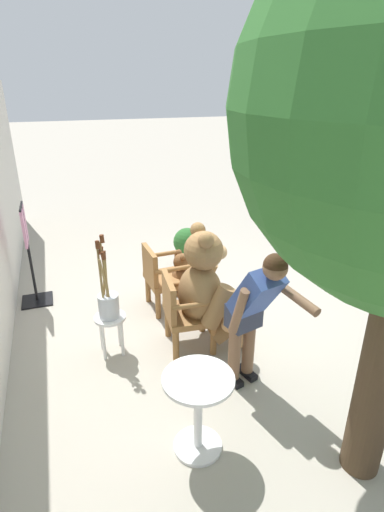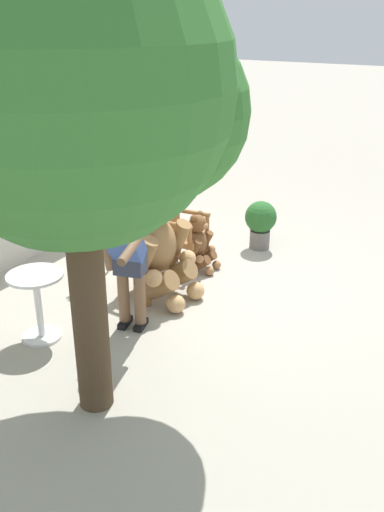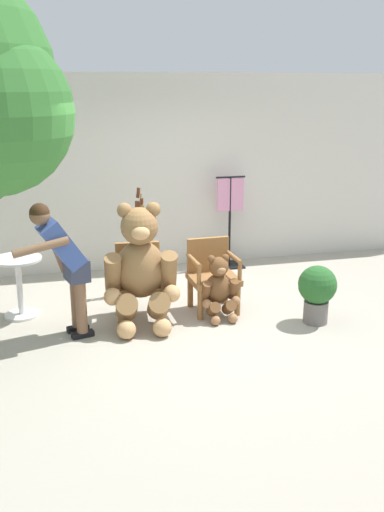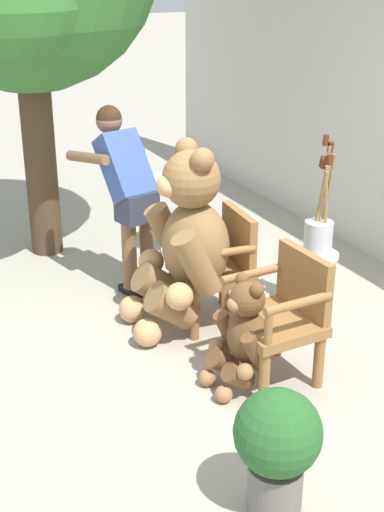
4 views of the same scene
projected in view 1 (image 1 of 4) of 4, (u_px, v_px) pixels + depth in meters
ground_plane at (207, 318)px, 5.09m from camera, size 60.00×60.00×0.00m
wooden_chair_left at (184, 310)px, 4.39m from camera, size 0.60×0.57×0.86m
wooden_chair_right at (163, 276)px, 5.16m from camera, size 0.58×0.54×0.86m
teddy_bear_large at (207, 289)px, 4.37m from camera, size 0.85×0.83×1.41m
teddy_bear_small at (184, 279)px, 5.28m from camera, size 0.46×0.44×0.77m
person_visitor at (254, 307)px, 3.60m from camera, size 0.77×0.60×1.50m
white_stool at (111, 325)px, 4.32m from camera, size 0.34×0.34×0.46m
brush_bucket at (108, 300)px, 4.20m from camera, size 0.22×0.22×0.94m
round_side_table at (198, 405)px, 3.12m from camera, size 0.56×0.56×0.72m
potted_plant at (187, 246)px, 6.30m from camera, size 0.44×0.44×0.68m
clothing_display_stand at (29, 253)px, 5.20m from camera, size 0.44×0.40×1.36m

